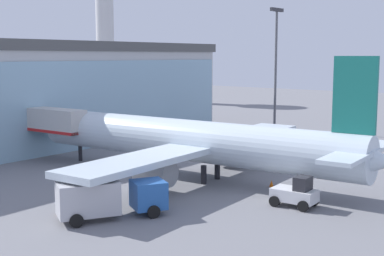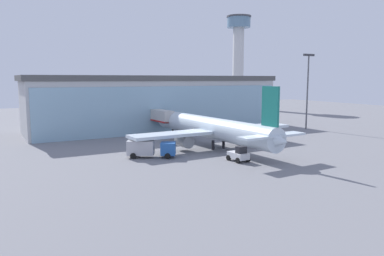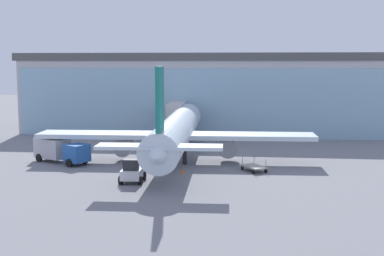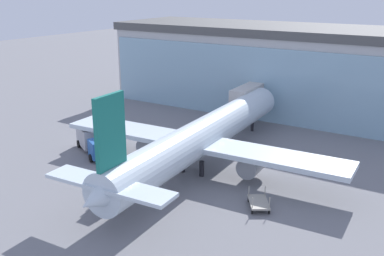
{
  "view_description": "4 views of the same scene",
  "coord_description": "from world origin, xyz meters",
  "px_view_note": "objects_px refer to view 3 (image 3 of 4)",
  "views": [
    {
      "loc": [
        -36.87,
        -22.81,
        10.97
      ],
      "look_at": [
        0.29,
        7.49,
        4.43
      ],
      "focal_mm": 50.0,
      "sensor_mm": 36.0,
      "label": 1
    },
    {
      "loc": [
        -33.22,
        -49.16,
        11.96
      ],
      "look_at": [
        -3.47,
        8.69,
        3.38
      ],
      "focal_mm": 35.0,
      "sensor_mm": 36.0,
      "label": 2
    },
    {
      "loc": [
        10.2,
        -52.84,
        11.31
      ],
      "look_at": [
        1.32,
        6.55,
        3.86
      ],
      "focal_mm": 50.0,
      "sensor_mm": 36.0,
      "label": 3
    },
    {
      "loc": [
        23.19,
        -30.41,
        18.45
      ],
      "look_at": [
        -2.31,
        7.74,
        3.82
      ],
      "focal_mm": 42.0,
      "sensor_mm": 36.0,
      "label": 4
    }
  ],
  "objects_px": {
    "catering_truck": "(60,150)",
    "safety_cone_wingtip": "(57,155)",
    "pushback_tug": "(132,172)",
    "safety_cone_nose": "(182,171)",
    "airplane": "(177,132)",
    "jet_bridge": "(179,110)",
    "baggage_cart": "(254,167)"
  },
  "relations": [
    {
      "from": "safety_cone_nose",
      "to": "jet_bridge",
      "type": "bearing_deg",
      "value": 100.72
    },
    {
      "from": "airplane",
      "to": "safety_cone_wingtip",
      "type": "relative_size",
      "value": 66.94
    },
    {
      "from": "airplane",
      "to": "catering_truck",
      "type": "bearing_deg",
      "value": 99.46
    },
    {
      "from": "pushback_tug",
      "to": "safety_cone_nose",
      "type": "distance_m",
      "value": 6.06
    },
    {
      "from": "safety_cone_nose",
      "to": "safety_cone_wingtip",
      "type": "bearing_deg",
      "value": 156.49
    },
    {
      "from": "catering_truck",
      "to": "baggage_cart",
      "type": "bearing_deg",
      "value": 23.83
    },
    {
      "from": "airplane",
      "to": "baggage_cart",
      "type": "distance_m",
      "value": 10.67
    },
    {
      "from": "catering_truck",
      "to": "safety_cone_wingtip",
      "type": "height_order",
      "value": "catering_truck"
    },
    {
      "from": "jet_bridge",
      "to": "baggage_cart",
      "type": "xyz_separation_m",
      "value": [
        12.03,
        -23.56,
        -3.63
      ]
    },
    {
      "from": "pushback_tug",
      "to": "safety_cone_wingtip",
      "type": "xyz_separation_m",
      "value": [
        -12.3,
        11.56,
        -0.7
      ]
    },
    {
      "from": "jet_bridge",
      "to": "safety_cone_nose",
      "type": "bearing_deg",
      "value": -172.91
    },
    {
      "from": "airplane",
      "to": "baggage_cart",
      "type": "xyz_separation_m",
      "value": [
        9.03,
        -4.91,
        -2.87
      ]
    },
    {
      "from": "jet_bridge",
      "to": "safety_cone_wingtip",
      "type": "bearing_deg",
      "value": 144.79
    },
    {
      "from": "catering_truck",
      "to": "safety_cone_wingtip",
      "type": "xyz_separation_m",
      "value": [
        -1.69,
        3.14,
        -1.19
      ]
    },
    {
      "from": "airplane",
      "to": "safety_cone_wingtip",
      "type": "bearing_deg",
      "value": 85.66
    },
    {
      "from": "baggage_cart",
      "to": "pushback_tug",
      "type": "distance_m",
      "value": 13.05
    },
    {
      "from": "airplane",
      "to": "safety_cone_wingtip",
      "type": "xyz_separation_m",
      "value": [
        -14.48,
        -0.02,
        -3.1
      ]
    },
    {
      "from": "airplane",
      "to": "pushback_tug",
      "type": "xyz_separation_m",
      "value": [
        -2.18,
        -11.58,
        -2.4
      ]
    },
    {
      "from": "airplane",
      "to": "catering_truck",
      "type": "xyz_separation_m",
      "value": [
        -12.79,
        -3.16,
        -1.91
      ]
    },
    {
      "from": "jet_bridge",
      "to": "safety_cone_wingtip",
      "type": "height_order",
      "value": "jet_bridge"
    },
    {
      "from": "safety_cone_wingtip",
      "to": "jet_bridge",
      "type": "bearing_deg",
      "value": 58.41
    },
    {
      "from": "jet_bridge",
      "to": "baggage_cart",
      "type": "bearing_deg",
      "value": -156.57
    },
    {
      "from": "jet_bridge",
      "to": "pushback_tug",
      "type": "height_order",
      "value": "jet_bridge"
    },
    {
      "from": "jet_bridge",
      "to": "pushback_tug",
      "type": "relative_size",
      "value": 3.81
    },
    {
      "from": "airplane",
      "to": "pushback_tug",
      "type": "distance_m",
      "value": 12.03
    },
    {
      "from": "pushback_tug",
      "to": "baggage_cart",
      "type": "bearing_deg",
      "value": -63.03
    },
    {
      "from": "baggage_cart",
      "to": "pushback_tug",
      "type": "bearing_deg",
      "value": 86.37
    },
    {
      "from": "airplane",
      "to": "catering_truck",
      "type": "distance_m",
      "value": 13.31
    },
    {
      "from": "catering_truck",
      "to": "pushback_tug",
      "type": "distance_m",
      "value": 13.56
    },
    {
      "from": "catering_truck",
      "to": "safety_cone_wingtip",
      "type": "relative_size",
      "value": 13.58
    },
    {
      "from": "jet_bridge",
      "to": "catering_truck",
      "type": "xyz_separation_m",
      "value": [
        -9.79,
        -21.81,
        -2.67
      ]
    },
    {
      "from": "baggage_cart",
      "to": "jet_bridge",
      "type": "bearing_deg",
      "value": -7.37
    }
  ]
}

